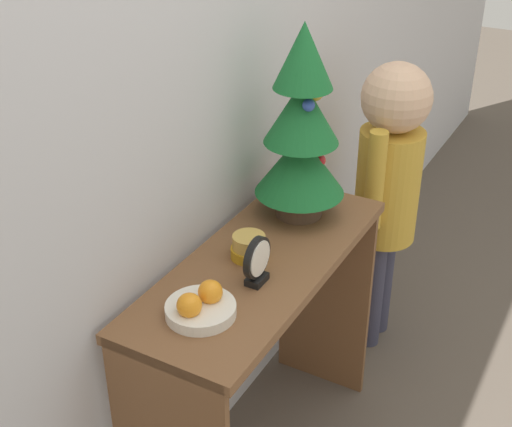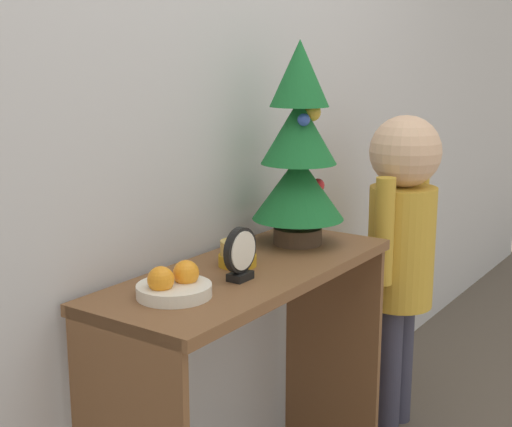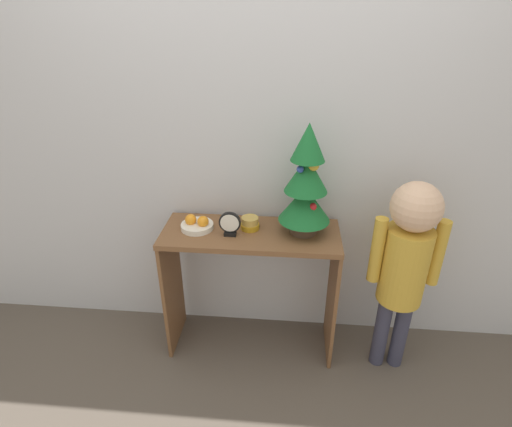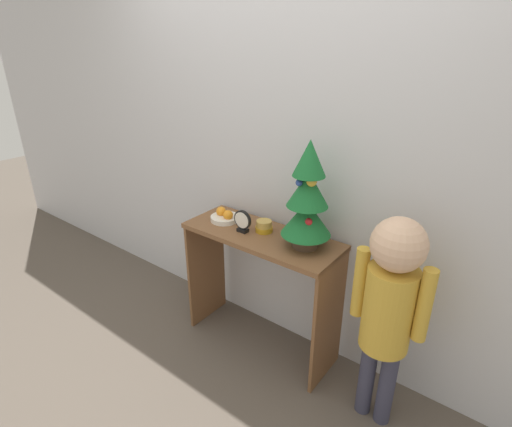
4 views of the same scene
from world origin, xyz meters
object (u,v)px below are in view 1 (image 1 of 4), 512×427
Objects in this scene: mini_tree at (301,130)px; fruit_bowl at (200,306)px; desk_clock at (257,261)px; child_figure at (389,172)px; singing_bowl at (249,247)px.

fruit_bowl is (-0.58, -0.01, -0.26)m from mini_tree.
desk_clock is (-0.39, -0.07, -0.22)m from mini_tree.
mini_tree is at bearing 168.18° from child_figure.
mini_tree reaches higher than singing_bowl.
child_figure is (0.53, -0.11, -0.34)m from mini_tree.
mini_tree is 0.64m from child_figure.
singing_bowl is 0.76× the size of desk_clock.
mini_tree is 0.52× the size of child_figure.
mini_tree is at bearing -2.57° from singing_bowl.
child_figure is at bearing -2.67° from desk_clock.
child_figure is at bearing -11.82° from mini_tree.
mini_tree is 4.41× the size of desk_clock.
child_figure is at bearing -5.04° from fruit_bowl.
fruit_bowl is 1.31× the size of desk_clock.
desk_clock is (-0.10, -0.08, 0.03)m from singing_bowl.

